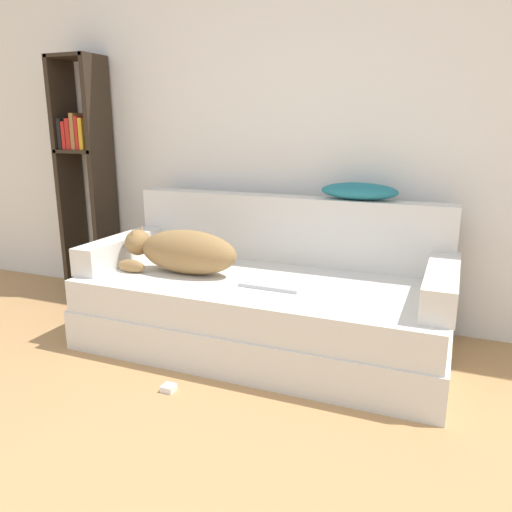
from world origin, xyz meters
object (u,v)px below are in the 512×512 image
bookshelf (84,164)px  dog (182,251)px  couch (262,313)px  throw_pillow (359,191)px  power_adapter (169,388)px  laptop (275,283)px

bookshelf → dog: bearing=-24.7°
couch → dog: 0.57m
dog → throw_pillow: bearing=28.6°
power_adapter → dog: bearing=112.9°
bookshelf → power_adapter: (1.33, -1.07, -0.94)m
throw_pillow → bookshelf: (-1.98, 0.01, 0.09)m
power_adapter → couch: bearing=70.8°
bookshelf → power_adapter: 1.94m
bookshelf → power_adapter: size_ratio=27.85×
power_adapter → bookshelf: bearing=141.1°
laptop → bookshelf: bearing=164.0°
laptop → power_adapter: laptop is taller
dog → power_adapter: bearing=-67.1°
dog → bookshelf: (-1.09, 0.50, 0.42)m
dog → laptop: size_ratio=2.17×
laptop → dog: bearing=-179.4°
laptop → throw_pillow: (0.33, 0.49, 0.44)m
dog → power_adapter: 0.80m
couch → dog: dog is taller
dog → throw_pillow: (0.89, 0.49, 0.33)m
dog → power_adapter: dog is taller
throw_pillow → power_adapter: size_ratio=7.31×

